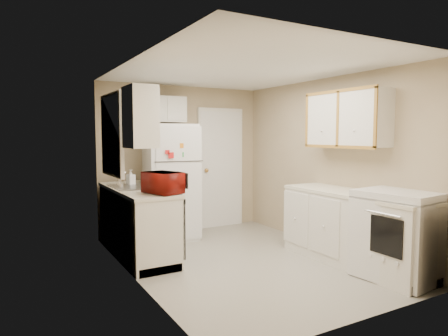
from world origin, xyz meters
TOP-DOWN VIEW (x-y plane):
  - floor at (0.00, 0.00)m, footprint 3.80×3.80m
  - ceiling at (0.00, 0.00)m, footprint 3.80×3.80m
  - wall_left at (-1.40, 0.00)m, footprint 3.80×3.80m
  - wall_right at (1.40, 0.00)m, footprint 3.80×3.80m
  - wall_back at (0.00, 1.90)m, footprint 2.80×2.80m
  - wall_front at (0.00, -1.90)m, footprint 2.80×2.80m
  - left_counter at (-1.10, 0.90)m, footprint 0.60×1.80m
  - dishwasher at (-0.81, 0.30)m, footprint 0.03×0.58m
  - sink at (-1.10, 1.05)m, footprint 0.54×0.74m
  - microwave at (-0.97, 0.26)m, footprint 0.52×0.39m
  - soap_bottle at (-1.07, 1.27)m, footprint 0.12×0.13m
  - window_blinds at (-1.36, 1.05)m, footprint 0.10×0.98m
  - upper_cabinet_left at (-1.25, 0.22)m, footprint 0.30×0.45m
  - refrigerator at (-0.38, 1.50)m, footprint 0.81×0.79m
  - cabinet_over_fridge at (-0.40, 1.75)m, footprint 0.70×0.30m
  - interior_door at (0.70, 1.86)m, footprint 0.86×0.06m
  - right_counter at (1.10, -0.80)m, footprint 0.60×2.00m
  - stove at (1.14, -1.39)m, footprint 0.76×0.89m
  - upper_cabinet_right at (1.25, -0.50)m, footprint 0.30×1.20m

SIDE VIEW (x-z plane):
  - floor at x=0.00m, z-range 0.00..0.00m
  - left_counter at x=-1.10m, z-range 0.00..0.90m
  - right_counter at x=1.10m, z-range 0.00..0.90m
  - dishwasher at x=-0.81m, z-range 0.13..0.85m
  - stove at x=1.14m, z-range 0.00..1.00m
  - sink at x=-1.10m, z-range 0.78..0.94m
  - refrigerator at x=-0.38m, z-range 0.00..1.76m
  - soap_bottle at x=-1.07m, z-range 0.89..1.11m
  - interior_door at x=0.70m, z-range -0.02..2.06m
  - microwave at x=-0.97m, z-range 0.90..1.20m
  - wall_left at x=-1.40m, z-range 1.20..1.20m
  - wall_right at x=1.40m, z-range 1.20..1.20m
  - wall_back at x=0.00m, z-range 1.20..1.20m
  - wall_front at x=0.00m, z-range 1.20..1.20m
  - window_blinds at x=-1.36m, z-range 1.06..2.14m
  - upper_cabinet_left at x=-1.25m, z-range 1.45..2.15m
  - upper_cabinet_right at x=1.25m, z-range 1.45..2.15m
  - cabinet_over_fridge at x=-0.40m, z-range 1.80..2.20m
  - ceiling at x=0.00m, z-range 2.40..2.40m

